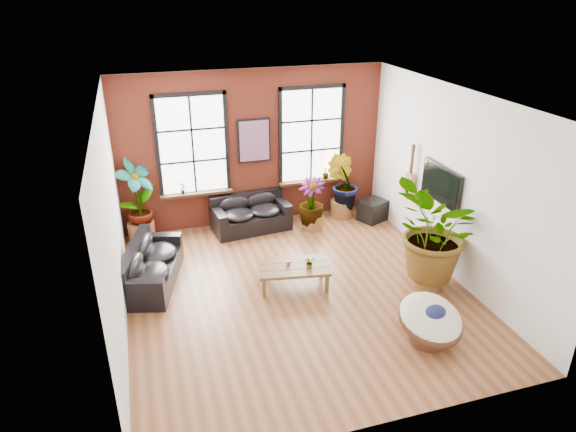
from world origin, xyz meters
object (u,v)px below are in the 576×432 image
Objects in this scene: sofa_back at (250,214)px; sofa_left at (149,266)px; coffee_table at (293,268)px; papasan_chair at (431,320)px.

sofa_back is 2.90m from sofa_left.
sofa_left reaches higher than coffee_table.
sofa_back is at bearing 104.29° from coffee_table.
papasan_chair is (1.75, -4.77, 0.04)m from sofa_back.
sofa_back is 0.86× the size of sofa_left.
sofa_back is at bearing -37.72° from sofa_left.
papasan_chair reaches higher than coffee_table.
coffee_table is 2.66m from papasan_chair.
coffee_table is (2.53, -0.87, 0.02)m from sofa_left.
sofa_back reaches higher than sofa_left.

